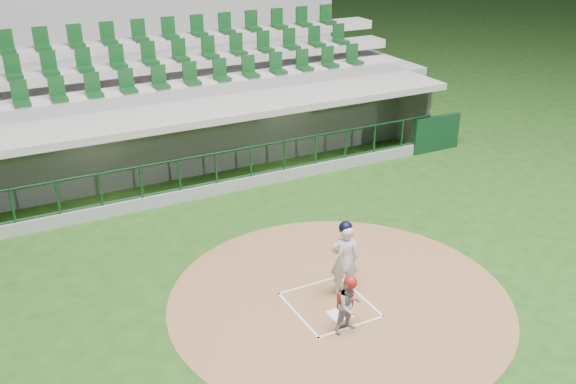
{
  "coord_description": "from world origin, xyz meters",
  "views": [
    {
      "loc": [
        -5.88,
        -9.76,
        7.6
      ],
      "look_at": [
        0.54,
        2.6,
        1.3
      ],
      "focal_mm": 40.0,
      "sensor_mm": 36.0,
      "label": 1
    }
  ],
  "objects": [
    {
      "name": "seating_deck",
      "position": [
        0.0,
        10.91,
        1.42
      ],
      "size": [
        17.0,
        6.72,
        5.15
      ],
      "color": "gray",
      "rests_on": "ground"
    },
    {
      "name": "batter",
      "position": [
        0.48,
        -0.05,
        0.87
      ],
      "size": [
        0.89,
        0.93,
        1.71
      ],
      "color": "silver",
      "rests_on": "dirt_circle"
    },
    {
      "name": "batter_box_chalk",
      "position": [
        0.0,
        -0.3,
        0.02
      ],
      "size": [
        1.55,
        1.8,
        0.01
      ],
      "color": "white",
      "rests_on": "ground"
    },
    {
      "name": "ground",
      "position": [
        0.0,
        0.0,
        0.0
      ],
      "size": [
        120.0,
        120.0,
        0.0
      ],
      "primitive_type": "plane",
      "color": "#1B4012",
      "rests_on": "ground"
    },
    {
      "name": "home_plate",
      "position": [
        0.0,
        -0.7,
        0.02
      ],
      "size": [
        0.43,
        0.43,
        0.02
      ],
      "primitive_type": "cube",
      "color": "white",
      "rests_on": "dirt_circle"
    },
    {
      "name": "dugout_structure",
      "position": [
        0.13,
        7.84,
        0.95
      ],
      "size": [
        16.4,
        3.7,
        3.0
      ],
      "color": "slate",
      "rests_on": "ground"
    },
    {
      "name": "catcher",
      "position": [
        -0.12,
        -1.2,
        0.61
      ],
      "size": [
        0.58,
        0.47,
        1.21
      ],
      "color": "gray",
      "rests_on": "dirt_circle"
    },
    {
      "name": "dirt_circle",
      "position": [
        0.3,
        -0.2,
        0.01
      ],
      "size": [
        7.2,
        7.2,
        0.01
      ],
      "primitive_type": "cylinder",
      "color": "brown",
      "rests_on": "ground"
    }
  ]
}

